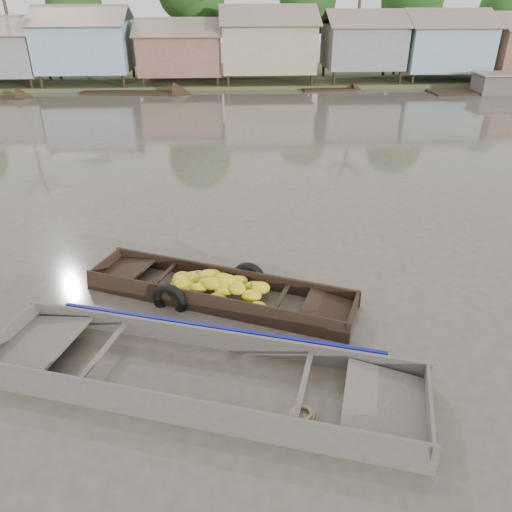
{
  "coord_description": "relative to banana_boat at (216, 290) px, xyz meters",
  "views": [
    {
      "loc": [
        -0.74,
        -9.45,
        6.55
      ],
      "look_at": [
        -0.09,
        1.09,
        0.8
      ],
      "focal_mm": 35.0,
      "sensor_mm": 36.0,
      "label": 1
    }
  ],
  "objects": [
    {
      "name": "viewer_boat",
      "position": [
        -0.26,
        -2.88,
        -0.13
      ],
      "size": [
        8.6,
        4.58,
        0.67
      ],
      "rotation": [
        0.0,
        0.0,
        -0.31
      ],
      "color": "#3E3934",
      "rests_on": "ground"
    },
    {
      "name": "banana_boat",
      "position": [
        0.0,
        0.0,
        0.0
      ],
      "size": [
        6.51,
        3.92,
        0.91
      ],
      "rotation": [
        0.0,
        0.0,
        -0.4
      ],
      "color": "black",
      "rests_on": "ground"
    },
    {
      "name": "distant_boats",
      "position": [
        13.59,
        23.88,
        -0.0
      ],
      "size": [
        47.03,
        15.9,
        1.38
      ],
      "color": "black",
      "rests_on": "ground"
    },
    {
      "name": "riverbank",
      "position": [
        4.11,
        31.3,
        2.86
      ],
      "size": [
        120.0,
        12.47,
        10.22
      ],
      "color": "#384723",
      "rests_on": "ground"
    },
    {
      "name": "ground",
      "position": [
        1.08,
        -0.57,
        -0.21
      ],
      "size": [
        120.0,
        120.0,
        0.0
      ],
      "primitive_type": "plane",
      "color": "#463E36",
      "rests_on": "ground"
    }
  ]
}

